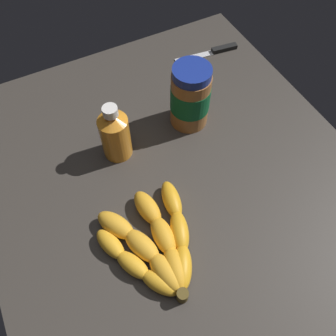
% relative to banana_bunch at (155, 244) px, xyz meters
% --- Properties ---
extents(ground_plane, '(0.90, 0.76, 0.04)m').
position_rel_banana_bunch_xyz_m(ground_plane, '(0.10, -0.10, -0.04)').
color(ground_plane, '#38332D').
extents(banana_bunch, '(0.22, 0.19, 0.04)m').
position_rel_banana_bunch_xyz_m(banana_bunch, '(0.00, 0.00, 0.00)').
color(banana_bunch, gold).
rests_on(banana_bunch, ground_plane).
extents(peanut_butter_jar, '(0.09, 0.09, 0.15)m').
position_rel_banana_bunch_xyz_m(peanut_butter_jar, '(0.24, -0.20, 0.06)').
color(peanut_butter_jar, '#9E602D').
rests_on(peanut_butter_jar, ground_plane).
extents(honey_bottle, '(0.06, 0.06, 0.14)m').
position_rel_banana_bunch_xyz_m(honey_bottle, '(0.23, -0.02, 0.04)').
color(honey_bottle, orange).
rests_on(honey_bottle, ground_plane).
extents(butter_knife, '(0.04, 0.17, 0.01)m').
position_rel_banana_bunch_xyz_m(butter_knife, '(0.41, -0.37, -0.01)').
color(butter_knife, silver).
rests_on(butter_knife, ground_plane).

